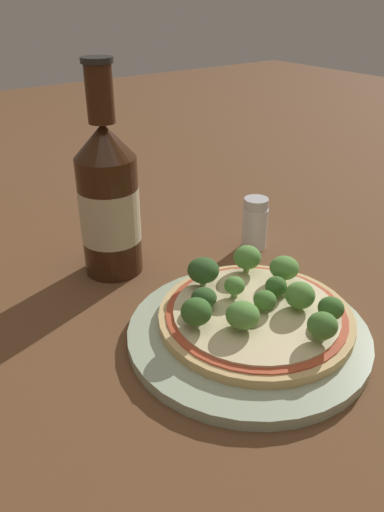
% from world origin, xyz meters
% --- Properties ---
extents(ground_plane, '(3.00, 3.00, 0.00)m').
position_xyz_m(ground_plane, '(0.00, 0.00, 0.00)').
color(ground_plane, brown).
extents(plate, '(0.25, 0.25, 0.01)m').
position_xyz_m(plate, '(0.00, 0.01, 0.01)').
color(plate, '#A3B293').
rests_on(plate, ground_plane).
extents(pizza, '(0.20, 0.20, 0.01)m').
position_xyz_m(pizza, '(0.01, 0.01, 0.02)').
color(pizza, tan).
rests_on(pizza, plate).
extents(broccoli_floret_0, '(0.03, 0.03, 0.03)m').
position_xyz_m(broccoli_floret_0, '(0.06, 0.08, 0.04)').
color(broccoli_floret_0, '#89A866').
rests_on(broccoli_floret_0, pizza).
extents(broccoli_floret_1, '(0.02, 0.02, 0.02)m').
position_xyz_m(broccoli_floret_1, '(0.01, 0.05, 0.04)').
color(broccoli_floret_1, '#89A866').
rests_on(broccoli_floret_1, pizza).
extents(broccoli_floret_2, '(0.03, 0.03, 0.03)m').
position_xyz_m(broccoli_floret_2, '(-0.02, -0.00, 0.04)').
color(broccoli_floret_2, '#89A866').
rests_on(broccoli_floret_2, pizza).
extents(broccoli_floret_3, '(0.03, 0.03, 0.03)m').
position_xyz_m(broccoli_floret_3, '(0.05, -0.01, 0.04)').
color(broccoli_floret_3, '#89A866').
rests_on(broccoli_floret_3, pizza).
extents(broccoli_floret_4, '(0.03, 0.03, 0.03)m').
position_xyz_m(broccoli_floret_4, '(-0.05, 0.03, 0.04)').
color(broccoli_floret_4, '#89A866').
rests_on(broccoli_floret_4, pizza).
extents(broccoli_floret_5, '(0.03, 0.03, 0.03)m').
position_xyz_m(broccoli_floret_5, '(0.08, 0.04, 0.04)').
color(broccoli_floret_5, '#89A866').
rests_on(broccoli_floret_5, pizza).
extents(broccoli_floret_6, '(0.03, 0.03, 0.02)m').
position_xyz_m(broccoli_floret_6, '(0.06, -0.04, 0.04)').
color(broccoli_floret_6, '#89A866').
rests_on(broccoli_floret_6, pizza).
extents(broccoli_floret_7, '(0.03, 0.03, 0.02)m').
position_xyz_m(broccoli_floret_7, '(-0.03, 0.05, 0.04)').
color(broccoli_floret_7, '#89A866').
rests_on(broccoli_floret_7, pizza).
extents(broccoli_floret_8, '(0.03, 0.03, 0.03)m').
position_xyz_m(broccoli_floret_8, '(0.03, -0.06, 0.04)').
color(broccoli_floret_8, '#89A866').
rests_on(broccoli_floret_8, pizza).
extents(broccoli_floret_9, '(0.04, 0.04, 0.03)m').
position_xyz_m(broccoli_floret_9, '(0.00, 0.08, 0.04)').
color(broccoli_floret_9, '#89A866').
rests_on(broccoli_floret_9, pizza).
extents(broccoli_floret_10, '(0.02, 0.02, 0.02)m').
position_xyz_m(broccoli_floret_10, '(0.02, 0.01, 0.04)').
color(broccoli_floret_10, '#89A866').
rests_on(broccoli_floret_10, pizza).
extents(broccoli_floret_11, '(0.02, 0.02, 0.02)m').
position_xyz_m(broccoli_floret_11, '(0.05, 0.02, 0.04)').
color(broccoli_floret_11, '#89A866').
rests_on(broccoli_floret_11, pizza).
extents(beer_bottle, '(0.07, 0.07, 0.25)m').
position_xyz_m(beer_bottle, '(-0.04, 0.22, 0.09)').
color(beer_bottle, '#381E0F').
rests_on(beer_bottle, ground_plane).
extents(pepper_shaker, '(0.03, 0.03, 0.07)m').
position_xyz_m(pepper_shaker, '(0.14, 0.15, 0.04)').
color(pepper_shaker, silver).
rests_on(pepper_shaker, ground_plane).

